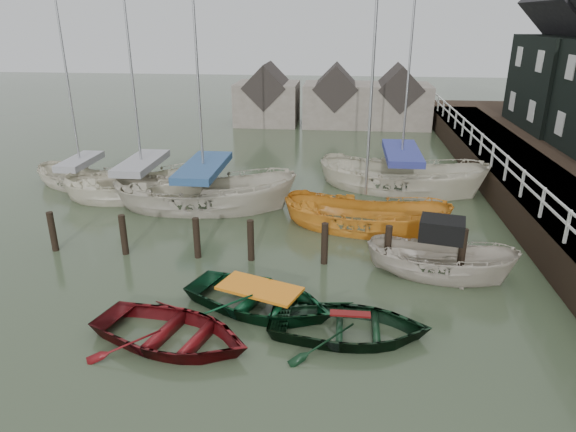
# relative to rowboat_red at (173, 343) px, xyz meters

# --- Properties ---
(ground) EXTENTS (120.00, 120.00, 0.00)m
(ground) POSITION_rel_rowboat_red_xyz_m (2.33, 1.76, 0.00)
(ground) COLOR #2D3A25
(ground) RESTS_ON ground
(pier) EXTENTS (3.04, 32.00, 2.70)m
(pier) POSITION_rel_rowboat_red_xyz_m (11.80, 11.76, 0.71)
(pier) COLOR black
(pier) RESTS_ON ground
(mooring_pilings) EXTENTS (13.72, 0.22, 1.80)m
(mooring_pilings) POSITION_rel_rowboat_red_xyz_m (1.21, 4.76, 0.50)
(mooring_pilings) COLOR black
(mooring_pilings) RESTS_ON ground
(far_sheds) EXTENTS (14.00, 4.08, 4.39)m
(far_sheds) POSITION_rel_rowboat_red_xyz_m (3.16, 27.76, 1.86)
(far_sheds) COLOR #665B51
(far_sheds) RESTS_ON ground
(rowboat_red) EXTENTS (4.77, 3.95, 0.86)m
(rowboat_red) POSITION_rel_rowboat_red_xyz_m (0.00, 0.00, 0.00)
(rowboat_red) COLOR #540C0E
(rowboat_red) RESTS_ON ground
(rowboat_green) EXTENTS (5.06, 4.33, 0.89)m
(rowboat_green) POSITION_rel_rowboat_red_xyz_m (1.89, 1.78, 0.00)
(rowboat_green) COLOR black
(rowboat_green) RESTS_ON ground
(rowboat_dkgreen) EXTENTS (4.07, 2.93, 0.84)m
(rowboat_dkgreen) POSITION_rel_rowboat_red_xyz_m (4.33, 0.77, 0.00)
(rowboat_dkgreen) COLOR black
(rowboat_dkgreen) RESTS_ON ground
(motorboat) EXTENTS (4.74, 2.61, 2.67)m
(motorboat) POSITION_rel_rowboat_red_xyz_m (7.07, 4.29, 0.09)
(motorboat) COLOR #B9AD9E
(motorboat) RESTS_ON ground
(sailboat_a) EXTENTS (7.19, 4.23, 12.07)m
(sailboat_a) POSITION_rel_rowboat_red_xyz_m (-4.69, 10.52, 0.06)
(sailboat_a) COLOR beige
(sailboat_a) RESTS_ON ground
(sailboat_b) EXTENTS (7.80, 3.36, 12.39)m
(sailboat_b) POSITION_rel_rowboat_red_xyz_m (-1.65, 9.50, 0.06)
(sailboat_b) COLOR #BFB6A3
(sailboat_b) RESTS_ON ground
(sailboat_c) EXTENTS (6.71, 3.78, 11.32)m
(sailboat_c) POSITION_rel_rowboat_red_xyz_m (4.89, 7.92, 0.01)
(sailboat_c) COLOR orange
(sailboat_c) RESTS_ON ground
(sailboat_d) EXTENTS (8.15, 4.79, 12.07)m
(sailboat_d) POSITION_rel_rowboat_red_xyz_m (6.66, 12.76, 0.06)
(sailboat_d) COLOR beige
(sailboat_d) RESTS_ON ground
(sailboat_e) EXTENTS (5.67, 3.86, 9.58)m
(sailboat_e) POSITION_rel_rowboat_red_xyz_m (-8.06, 11.54, 0.07)
(sailboat_e) COLOR beige
(sailboat_e) RESTS_ON ground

